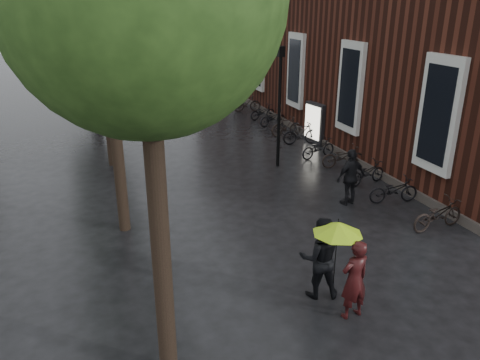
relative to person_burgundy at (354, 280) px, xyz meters
name	(u,v)px	position (x,y,z in m)	size (l,w,h in m)	color
ground	(388,355)	(0.02, -1.28, -0.90)	(120.00, 120.00, 0.00)	black
brick_building	(347,5)	(10.49, 18.18, 5.09)	(10.20, 33.20, 12.00)	#38160F
person_burgundy	(354,280)	(0.00, 0.00, 0.00)	(0.66, 0.43, 1.80)	black
person_black	(320,258)	(-0.31, 0.93, 0.06)	(0.94, 0.73, 1.93)	black
lime_umbrella	(338,228)	(-0.18, 0.51, 0.98)	(1.06, 1.06, 1.57)	black
pedestrian_walking	(351,177)	(3.09, 5.11, 0.04)	(1.10, 0.46, 1.88)	black
parked_bicycles	(315,143)	(4.63, 10.36, -0.44)	(2.13, 16.93, 1.04)	black
ad_lightbox	(315,123)	(5.33, 11.77, 0.05)	(0.29, 1.25, 1.88)	black
lamp_post	(280,96)	(2.40, 9.33, 1.95)	(0.24, 0.24, 4.69)	black
cycle_sign	(109,106)	(-3.56, 15.76, 0.69)	(0.13, 0.44, 2.40)	#262628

